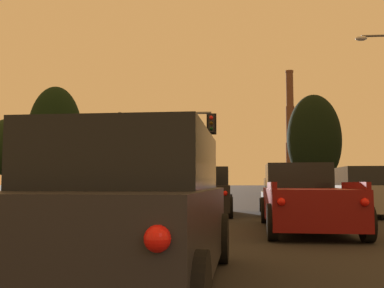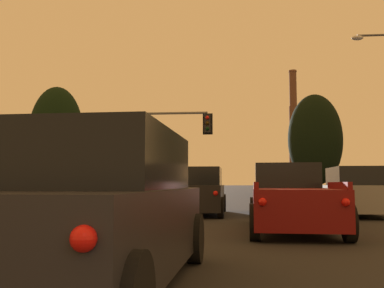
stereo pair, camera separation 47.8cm
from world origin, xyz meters
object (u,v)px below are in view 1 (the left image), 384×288
at_px(pickup_truck_center_lane_second, 304,199).
at_px(suv_right_lane_front, 364,192).
at_px(traffic_light_far_right, 306,166).
at_px(suv_left_lane_third, 132,212).
at_px(traffic_light_overhead_left, 152,133).
at_px(hatchback_center_lane_front, 284,198).
at_px(smokestack, 291,140).
at_px(suv_left_lane_front, 206,192).

relative_size(pickup_truck_center_lane_second, suv_right_lane_front, 1.13).
relative_size(suv_right_lane_front, traffic_light_far_right, 0.93).
bearing_deg(traffic_light_far_right, suv_left_lane_third, -101.50).
xyz_separation_m(suv_right_lane_front, traffic_light_overhead_left, (-9.70, 8.02, 3.29)).
distance_m(suv_right_lane_front, suv_left_lane_third, 14.15).
xyz_separation_m(hatchback_center_lane_front, suv_left_lane_third, (-3.28, -13.10, 0.23)).
bearing_deg(suv_right_lane_front, pickup_truck_center_lane_second, -118.49).
distance_m(pickup_truck_center_lane_second, smokestack, 166.71).
bearing_deg(hatchback_center_lane_front, traffic_light_overhead_left, 133.79).
bearing_deg(suv_right_lane_front, suv_left_lane_third, -115.06).
distance_m(pickup_truck_center_lane_second, suv_left_lane_third, 7.79).
relative_size(hatchback_center_lane_front, suv_left_lane_third, 0.84).
relative_size(pickup_truck_center_lane_second, traffic_light_far_right, 1.04).
height_order(pickup_truck_center_lane_second, smokestack, smokestack).
bearing_deg(smokestack, suv_left_lane_front, -98.73).
relative_size(hatchback_center_lane_front, traffic_light_far_right, 0.78).
xyz_separation_m(hatchback_center_lane_front, smokestack, (21.29, 158.47, 17.29)).
bearing_deg(pickup_truck_center_lane_second, smokestack, 84.64).
bearing_deg(suv_left_lane_third, traffic_light_far_right, 80.24).
xyz_separation_m(suv_left_lane_front, suv_right_lane_front, (6.11, -0.06, 0.00)).
height_order(suv_left_lane_third, traffic_light_far_right, traffic_light_far_right).
relative_size(suv_left_lane_front, smokestack, 0.11).
bearing_deg(pickup_truck_center_lane_second, traffic_light_overhead_left, 117.80).
relative_size(suv_left_lane_front, traffic_light_far_right, 0.92).
height_order(suv_left_lane_front, pickup_truck_center_lane_second, suv_left_lane_front).
xyz_separation_m(pickup_truck_center_lane_second, suv_right_lane_front, (3.17, 5.54, 0.09)).
height_order(suv_left_lane_front, hatchback_center_lane_front, suv_left_lane_front).
height_order(traffic_light_far_right, smokestack, smokestack).
distance_m(pickup_truck_center_lane_second, hatchback_center_lane_front, 5.96).
bearing_deg(smokestack, traffic_light_far_right, -96.63).
distance_m(traffic_light_overhead_left, smokestack, 154.06).
height_order(hatchback_center_lane_front, suv_left_lane_third, suv_left_lane_third).
height_order(suv_left_lane_third, traffic_light_overhead_left, traffic_light_overhead_left).
xyz_separation_m(suv_left_lane_front, hatchback_center_lane_front, (3.11, 0.36, -0.23)).
distance_m(traffic_light_far_right, smokestack, 120.14).
relative_size(hatchback_center_lane_front, traffic_light_overhead_left, 0.70).
relative_size(pickup_truck_center_lane_second, hatchback_center_lane_front, 1.34).
relative_size(suv_right_lane_front, traffic_light_overhead_left, 0.83).
xyz_separation_m(suv_left_lane_third, traffic_light_far_right, (10.80, 53.10, 2.61)).
height_order(suv_right_lane_front, traffic_light_overhead_left, traffic_light_overhead_left).
distance_m(suv_left_lane_third, traffic_light_far_right, 54.25).
bearing_deg(traffic_light_overhead_left, smokestack, 79.49).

